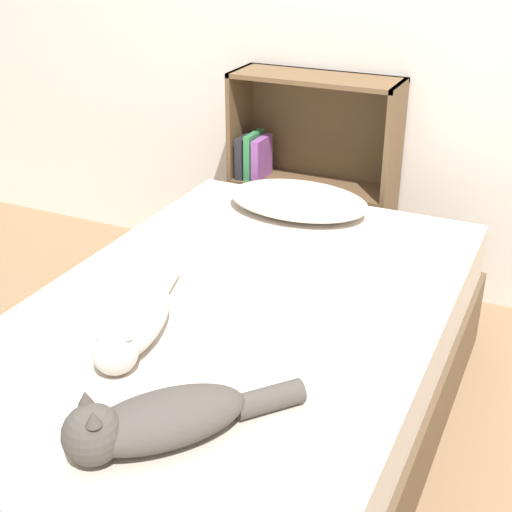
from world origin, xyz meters
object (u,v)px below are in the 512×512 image
at_px(pillow, 298,200).
at_px(cat_dark, 155,421).
at_px(bookshelf, 311,179).
at_px(cat_light, 134,322).
at_px(bed, 237,376).

relative_size(pillow, cat_dark, 1.17).
bearing_deg(bookshelf, cat_light, -87.99).
relative_size(cat_dark, bookshelf, 0.49).
relative_size(bed, cat_light, 3.36).
bearing_deg(cat_dark, bookshelf, -128.95).
relative_size(cat_light, cat_dark, 1.20).
bearing_deg(pillow, bookshelf, 104.46).
relative_size(bed, cat_dark, 4.02).
height_order(cat_light, bookshelf, bookshelf).
bearing_deg(cat_light, cat_dark, 24.47).
height_order(bed, cat_light, cat_light).
bearing_deg(bookshelf, bed, -79.71).
height_order(cat_light, cat_dark, cat_dark).
xyz_separation_m(cat_dark, bookshelf, (-0.33, 1.83, -0.08)).
xyz_separation_m(pillow, bookshelf, (-0.11, 0.44, -0.08)).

